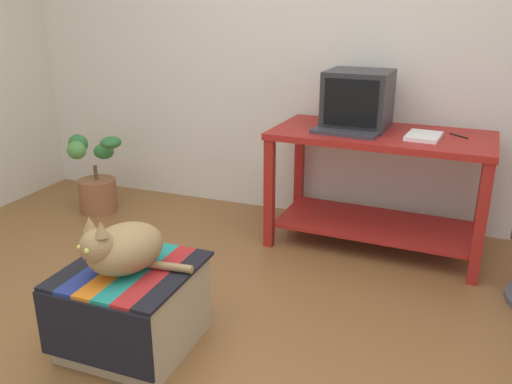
# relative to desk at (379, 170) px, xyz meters

# --- Properties ---
(ground_plane) EXTENTS (14.00, 14.00, 0.00)m
(ground_plane) POSITION_rel_desk_xyz_m (-0.50, -1.60, -0.52)
(ground_plane) COLOR brown
(back_wall) EXTENTS (8.00, 0.10, 2.60)m
(back_wall) POSITION_rel_desk_xyz_m (-0.50, 0.45, 0.78)
(back_wall) COLOR silver
(back_wall) RESTS_ON ground_plane
(desk) EXTENTS (1.36, 0.72, 0.76)m
(desk) POSITION_rel_desk_xyz_m (0.00, 0.00, 0.00)
(desk) COLOR maroon
(desk) RESTS_ON ground_plane
(tv_monitor) EXTENTS (0.41, 0.41, 0.36)m
(tv_monitor) POSITION_rel_desk_xyz_m (-0.17, 0.09, 0.42)
(tv_monitor) COLOR #28282B
(tv_monitor) RESTS_ON desk
(keyboard) EXTENTS (0.41, 0.20, 0.02)m
(keyboard) POSITION_rel_desk_xyz_m (-0.20, -0.14, 0.25)
(keyboard) COLOR #333338
(keyboard) RESTS_ON desk
(book) EXTENTS (0.21, 0.27, 0.02)m
(book) POSITION_rel_desk_xyz_m (0.25, -0.06, 0.25)
(book) COLOR white
(book) RESTS_ON desk
(ottoman_with_blanket) EXTENTS (0.56, 0.59, 0.39)m
(ottoman_with_blanket) POSITION_rel_desk_xyz_m (-0.87, -1.49, -0.32)
(ottoman_with_blanket) COLOR tan
(ottoman_with_blanket) RESTS_ON ground_plane
(cat) EXTENTS (0.48, 0.43, 0.29)m
(cat) POSITION_rel_desk_xyz_m (-0.87, -1.52, -0.01)
(cat) COLOR #9E7A4C
(cat) RESTS_ON ottoman_with_blanket
(potted_plant) EXTENTS (0.41, 0.40, 0.60)m
(potted_plant) POSITION_rel_desk_xyz_m (-2.08, -0.14, -0.27)
(potted_plant) COLOR brown
(potted_plant) RESTS_ON ground_plane
(pen) EXTENTS (0.11, 0.10, 0.01)m
(pen) POSITION_rel_desk_xyz_m (0.45, 0.06, 0.25)
(pen) COLOR black
(pen) RESTS_ON desk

